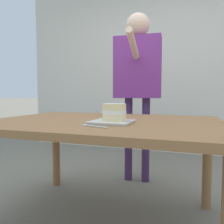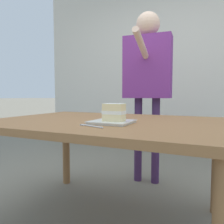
{
  "view_description": "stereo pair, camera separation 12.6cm",
  "coord_description": "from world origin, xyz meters",
  "px_view_note": "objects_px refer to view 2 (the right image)",
  "views": [
    {
      "loc": [
        -0.52,
        1.33,
        0.88
      ],
      "look_at": [
        -0.11,
        0.14,
        0.79
      ],
      "focal_mm": 34.92,
      "sensor_mm": 36.0,
      "label": 1
    },
    {
      "loc": [
        -0.64,
        1.29,
        0.88
      ],
      "look_at": [
        -0.11,
        0.14,
        0.79
      ],
      "focal_mm": 34.92,
      "sensor_mm": 36.0,
      "label": 2
    }
  ],
  "objects_px": {
    "cake_slice": "(114,112)",
    "diner_person": "(147,70)",
    "dessert_fork": "(90,126)",
    "dessert_plate": "(112,122)",
    "patio_table": "(106,132)"
  },
  "relations": [
    {
      "from": "cake_slice",
      "to": "diner_person",
      "type": "distance_m",
      "value": 1.07
    },
    {
      "from": "cake_slice",
      "to": "diner_person",
      "type": "height_order",
      "value": "diner_person"
    },
    {
      "from": "dessert_fork",
      "to": "dessert_plate",
      "type": "bearing_deg",
      "value": -105.89
    },
    {
      "from": "dessert_plate",
      "to": "cake_slice",
      "type": "distance_m",
      "value": 0.06
    },
    {
      "from": "dessert_plate",
      "to": "dessert_fork",
      "type": "height_order",
      "value": "dessert_plate"
    },
    {
      "from": "dessert_plate",
      "to": "diner_person",
      "type": "bearing_deg",
      "value": -86.07
    },
    {
      "from": "dessert_plate",
      "to": "dessert_fork",
      "type": "bearing_deg",
      "value": 74.11
    },
    {
      "from": "patio_table",
      "to": "dessert_fork",
      "type": "relative_size",
      "value": 9.0
    },
    {
      "from": "diner_person",
      "to": "dessert_plate",
      "type": "bearing_deg",
      "value": 93.93
    },
    {
      "from": "patio_table",
      "to": "cake_slice",
      "type": "height_order",
      "value": "cake_slice"
    },
    {
      "from": "patio_table",
      "to": "dessert_plate",
      "type": "relative_size",
      "value": 6.39
    },
    {
      "from": "patio_table",
      "to": "cake_slice",
      "type": "xyz_separation_m",
      "value": [
        -0.13,
        0.16,
        0.15
      ]
    },
    {
      "from": "cake_slice",
      "to": "dessert_plate",
      "type": "bearing_deg",
      "value": -36.73
    },
    {
      "from": "patio_table",
      "to": "dessert_fork",
      "type": "xyz_separation_m",
      "value": [
        -0.06,
        0.31,
        0.09
      ]
    },
    {
      "from": "patio_table",
      "to": "diner_person",
      "type": "height_order",
      "value": "diner_person"
    }
  ]
}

